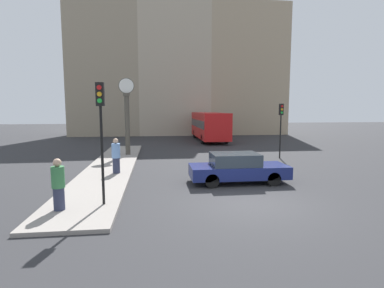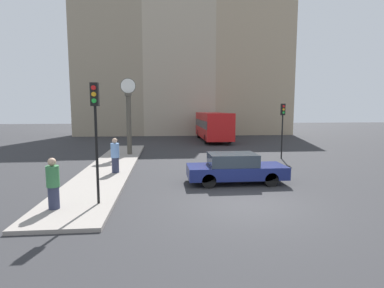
{
  "view_description": "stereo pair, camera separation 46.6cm",
  "coord_description": "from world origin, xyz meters",
  "px_view_note": "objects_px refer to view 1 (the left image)",
  "views": [
    {
      "loc": [
        -3.3,
        -9.92,
        3.33
      ],
      "look_at": [
        -1.17,
        7.47,
        1.27
      ],
      "focal_mm": 28.0,
      "sensor_mm": 36.0,
      "label": 1
    },
    {
      "loc": [
        -2.83,
        -9.97,
        3.33
      ],
      "look_at": [
        -1.17,
        7.47,
        1.27
      ],
      "focal_mm": 28.0,
      "sensor_mm": 36.0,
      "label": 2
    }
  ],
  "objects_px": {
    "pedestrian_blue_stripe": "(116,156)",
    "traffic_light_near": "(101,119)",
    "sedan_car": "(237,168)",
    "street_clock": "(127,117)",
    "pedestrian_green_hoodie": "(58,185)",
    "bus_distant": "(209,125)",
    "traffic_light_far": "(281,119)"
  },
  "relations": [
    {
      "from": "bus_distant",
      "to": "pedestrian_green_hoodie",
      "type": "distance_m",
      "value": 23.15
    },
    {
      "from": "traffic_light_near",
      "to": "pedestrian_green_hoodie",
      "type": "bearing_deg",
      "value": -161.97
    },
    {
      "from": "sedan_car",
      "to": "street_clock",
      "type": "xyz_separation_m",
      "value": [
        -5.61,
        8.4,
        2.09
      ]
    },
    {
      "from": "bus_distant",
      "to": "pedestrian_blue_stripe",
      "type": "xyz_separation_m",
      "value": [
        -7.62,
        -15.99,
        -0.68
      ]
    },
    {
      "from": "bus_distant",
      "to": "pedestrian_blue_stripe",
      "type": "height_order",
      "value": "bus_distant"
    },
    {
      "from": "sedan_car",
      "to": "pedestrian_blue_stripe",
      "type": "relative_size",
      "value": 2.5
    },
    {
      "from": "pedestrian_green_hoodie",
      "to": "pedestrian_blue_stripe",
      "type": "height_order",
      "value": "pedestrian_blue_stripe"
    },
    {
      "from": "sedan_car",
      "to": "pedestrian_blue_stripe",
      "type": "bearing_deg",
      "value": 158.84
    },
    {
      "from": "traffic_light_far",
      "to": "pedestrian_blue_stripe",
      "type": "relative_size",
      "value": 2.1
    },
    {
      "from": "sedan_car",
      "to": "traffic_light_near",
      "type": "bearing_deg",
      "value": -152.46
    },
    {
      "from": "bus_distant",
      "to": "pedestrian_blue_stripe",
      "type": "distance_m",
      "value": 17.73
    },
    {
      "from": "traffic_light_far",
      "to": "street_clock",
      "type": "distance_m",
      "value": 10.54
    },
    {
      "from": "traffic_light_near",
      "to": "pedestrian_green_hoodie",
      "type": "distance_m",
      "value": 2.49
    },
    {
      "from": "pedestrian_green_hoodie",
      "to": "street_clock",
      "type": "bearing_deg",
      "value": 84.49
    },
    {
      "from": "sedan_car",
      "to": "pedestrian_green_hoodie",
      "type": "bearing_deg",
      "value": -154.2
    },
    {
      "from": "traffic_light_near",
      "to": "sedan_car",
      "type": "bearing_deg",
      "value": 27.54
    },
    {
      "from": "traffic_light_far",
      "to": "pedestrian_blue_stripe",
      "type": "distance_m",
      "value": 11.26
    },
    {
      "from": "pedestrian_blue_stripe",
      "to": "traffic_light_near",
      "type": "bearing_deg",
      "value": -87.66
    },
    {
      "from": "traffic_light_far",
      "to": "sedan_car",
      "type": "bearing_deg",
      "value": -126.85
    },
    {
      "from": "traffic_light_near",
      "to": "pedestrian_green_hoodie",
      "type": "relative_size",
      "value": 2.45
    },
    {
      "from": "pedestrian_green_hoodie",
      "to": "pedestrian_blue_stripe",
      "type": "xyz_separation_m",
      "value": [
        1.1,
        5.43,
        0.04
      ]
    },
    {
      "from": "sedan_car",
      "to": "street_clock",
      "type": "relative_size",
      "value": 0.82
    },
    {
      "from": "pedestrian_blue_stripe",
      "to": "street_clock",
      "type": "bearing_deg",
      "value": 89.79
    },
    {
      "from": "bus_distant",
      "to": "traffic_light_far",
      "type": "bearing_deg",
      "value": -77.06
    },
    {
      "from": "street_clock",
      "to": "traffic_light_near",
      "type": "bearing_deg",
      "value": -89.07
    },
    {
      "from": "traffic_light_near",
      "to": "pedestrian_green_hoodie",
      "type": "height_order",
      "value": "traffic_light_near"
    },
    {
      "from": "street_clock",
      "to": "pedestrian_green_hoodie",
      "type": "height_order",
      "value": "street_clock"
    },
    {
      "from": "street_clock",
      "to": "pedestrian_blue_stripe",
      "type": "distance_m",
      "value": 6.47
    },
    {
      "from": "traffic_light_far",
      "to": "street_clock",
      "type": "xyz_separation_m",
      "value": [
        -10.33,
        2.11,
        0.13
      ]
    },
    {
      "from": "sedan_car",
      "to": "traffic_light_near",
      "type": "xyz_separation_m",
      "value": [
        -5.43,
        -2.83,
        2.34
      ]
    },
    {
      "from": "traffic_light_near",
      "to": "street_clock",
      "type": "bearing_deg",
      "value": 90.93
    },
    {
      "from": "traffic_light_far",
      "to": "pedestrian_green_hoodie",
      "type": "height_order",
      "value": "traffic_light_far"
    }
  ]
}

